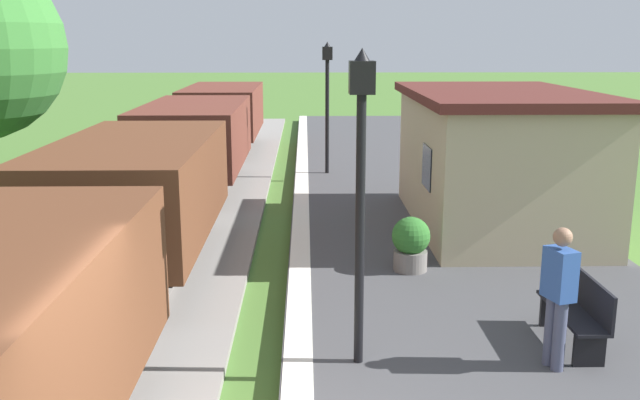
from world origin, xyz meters
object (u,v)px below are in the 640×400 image
(freight_train, at_px, (172,163))
(bench_near_hut, at_px, (578,310))
(person_waiting, at_px, (558,292))
(lamp_post_far, at_px, (327,83))
(potted_planter, at_px, (411,243))
(station_hut, at_px, (496,158))
(lamp_post_near, at_px, (361,152))

(freight_train, height_order, bench_near_hut, freight_train)
(person_waiting, distance_m, lamp_post_far, 12.63)
(potted_planter, bearing_deg, freight_train, 139.95)
(bench_near_hut, bearing_deg, station_hut, 85.31)
(person_waiting, bearing_deg, potted_planter, -89.39)
(bench_near_hut, xyz_separation_m, person_waiting, (-0.50, -0.61, 0.46))
(person_waiting, height_order, lamp_post_far, lamp_post_far)
(station_hut, bearing_deg, lamp_post_near, -117.53)
(station_hut, height_order, bench_near_hut, station_hut)
(freight_train, height_order, station_hut, station_hut)
(person_waiting, xyz_separation_m, lamp_post_far, (-2.29, 12.32, 1.62))
(lamp_post_far, bearing_deg, potted_planter, -82.67)
(person_waiting, relative_size, lamp_post_far, 0.46)
(lamp_post_near, relative_size, lamp_post_far, 1.00)
(potted_planter, bearing_deg, station_hut, 53.33)
(station_hut, relative_size, bench_near_hut, 3.87)
(freight_train, distance_m, bench_near_hut, 9.37)
(station_hut, distance_m, lamp_post_far, 6.80)
(freight_train, distance_m, station_hut, 6.88)
(freight_train, height_order, lamp_post_near, lamp_post_near)
(lamp_post_near, height_order, lamp_post_far, same)
(freight_train, bearing_deg, bench_near_hut, -47.46)
(freight_train, xyz_separation_m, lamp_post_near, (3.53, -7.30, 1.41))
(freight_train, bearing_deg, station_hut, -8.54)
(person_waiting, bearing_deg, lamp_post_near, -22.25)
(potted_planter, relative_size, lamp_post_near, 0.25)
(freight_train, bearing_deg, lamp_post_near, -64.22)
(person_waiting, relative_size, potted_planter, 1.87)
(freight_train, xyz_separation_m, station_hut, (6.80, -1.02, 0.26))
(station_hut, height_order, potted_planter, station_hut)
(potted_planter, bearing_deg, lamp_post_far, 97.33)
(station_hut, bearing_deg, freight_train, 171.46)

